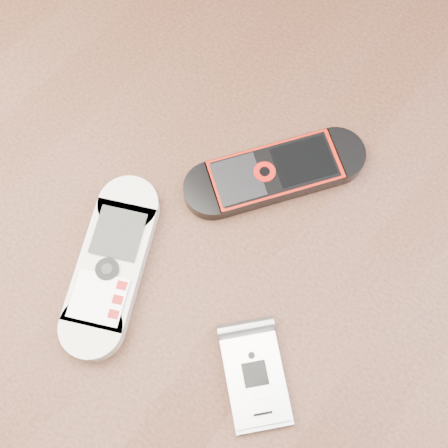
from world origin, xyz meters
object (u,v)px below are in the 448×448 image
(table, at_px, (220,259))
(nokia_white, at_px, (111,265))
(nokia_black_red, at_px, (275,173))
(motorola_razr, at_px, (255,378))

(table, bearing_deg, nokia_white, -117.07)
(nokia_white, distance_m, nokia_black_red, 0.17)
(motorola_razr, bearing_deg, nokia_white, 132.06)
(nokia_black_red, xyz_separation_m, motorola_razr, (0.10, -0.15, -0.00))
(nokia_black_red, relative_size, motorola_razr, 1.86)
(nokia_black_red, bearing_deg, motorola_razr, -23.45)
(table, height_order, nokia_white, nokia_white)
(nokia_white, distance_m, motorola_razr, 0.15)
(nokia_white, xyz_separation_m, nokia_black_red, (0.05, 0.16, -0.00))
(motorola_razr, bearing_deg, table, 91.95)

